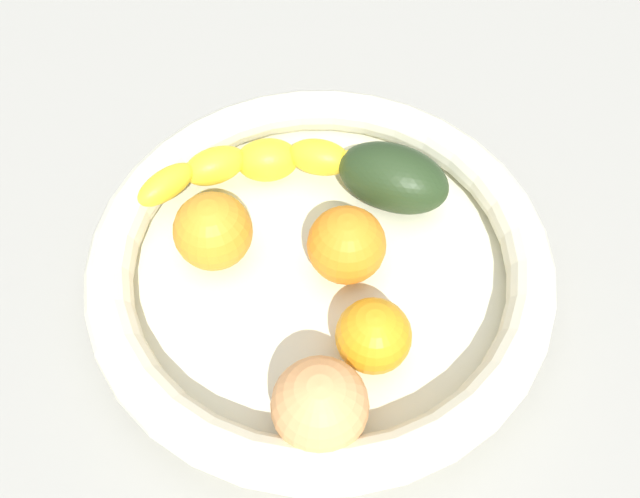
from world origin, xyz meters
TOP-DOWN VIEW (x-y plane):
  - kitchen_counter at (0.00, 0.00)cm, footprint 120.00×120.00cm
  - fruit_bowl at (0.00, 0.00)cm, footprint 36.86×36.86cm
  - banana_draped_left at (-7.53, -6.86)cm, footprint 11.86×21.28cm
  - orange_front at (-0.86, 1.91)cm, footprint 6.25×6.25cm
  - orange_mid_left at (6.07, 5.73)cm, footprint 5.57×5.57cm
  - orange_mid_right at (0.80, -8.59)cm, footprint 6.33×6.33cm
  - peach_blush at (12.32, 3.52)cm, footprint 6.63×6.63cm
  - avocado_dark at (-8.89, 3.90)cm, footprint 7.07×10.32cm

SIDE VIEW (x-z plane):
  - kitchen_counter at x=0.00cm, z-range 0.00..3.00cm
  - fruit_bowl at x=0.00cm, z-range 3.08..8.36cm
  - banana_draped_left at x=-7.53cm, z-range 4.87..9.37cm
  - avocado_dark at x=-8.89cm, z-range 4.57..10.09cm
  - orange_mid_left at x=6.07cm, z-range 4.57..10.14cm
  - orange_front at x=-0.86cm, z-range 4.57..10.82cm
  - orange_mid_right at x=0.80cm, z-range 4.57..10.90cm
  - peach_blush at x=12.32cm, z-range 4.57..11.20cm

